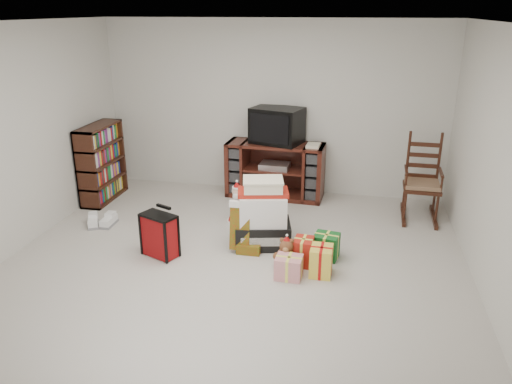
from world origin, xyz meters
TOP-DOWN VIEW (x-y plane):
  - room at (0.00, 0.00)m, footprint 5.01×5.01m
  - tv_stand at (0.09, 2.22)m, footprint 1.43×0.57m
  - bookshelf at (-2.32, 1.60)m, footprint 0.30×0.89m
  - rocking_chair at (2.10, 1.85)m, footprint 0.49×0.78m
  - gift_pile at (0.22, 0.58)m, footprint 0.72×0.59m
  - red_suitcase at (-0.85, 0.08)m, footprint 0.43×0.34m
  - stocking at (0.00, 0.35)m, footprint 0.29×0.13m
  - teddy_bear at (0.57, 0.11)m, footprint 0.22×0.20m
  - santa_figurine at (0.29, 0.86)m, footprint 0.29×0.28m
  - mrs_claus_figurine at (-0.22, 1.15)m, footprint 0.28×0.26m
  - sneaker_pair at (-1.91, 0.71)m, footprint 0.39×0.33m
  - gift_cluster at (0.84, 0.11)m, footprint 0.54×0.82m
  - crt_television at (0.10, 2.26)m, footprint 0.80×0.67m

SIDE VIEW (x-z plane):
  - sneaker_pair at x=-1.91m, z-range 0.00..0.11m
  - gift_cluster at x=0.84m, z-range 0.00..0.25m
  - teddy_bear at x=0.57m, z-range -0.02..0.31m
  - mrs_claus_figurine at x=-0.22m, z-range -0.07..0.50m
  - santa_figurine at x=0.29m, z-range -0.07..0.53m
  - red_suitcase at x=-0.85m, z-range -0.04..0.55m
  - stocking at x=0.00m, z-range 0.00..0.62m
  - gift_pile at x=0.22m, z-range -0.05..0.75m
  - rocking_chair at x=2.10m, z-range -0.18..0.98m
  - tv_stand at x=0.09m, z-range 0.00..0.80m
  - bookshelf at x=-2.32m, z-range -0.02..1.07m
  - crt_television at x=0.10m, z-range 0.80..1.31m
  - room at x=0.00m, z-range -0.01..2.51m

